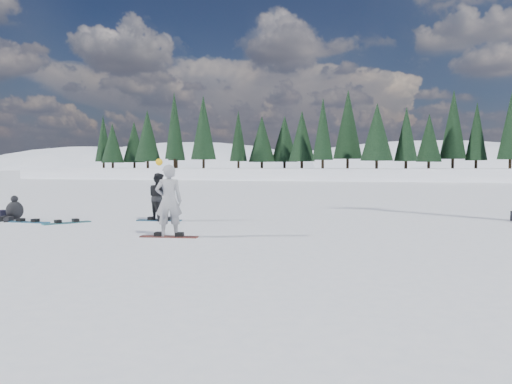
{
  "coord_description": "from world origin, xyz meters",
  "views": [
    {
      "loc": [
        7.87,
        -12.7,
        1.84
      ],
      "look_at": [
        4.05,
        0.89,
        1.1
      ],
      "focal_mm": 35.0,
      "sensor_mm": 36.0,
      "label": 1
    }
  ],
  "objects_px": {
    "snowboarder_man": "(159,197)",
    "snowboard_loose_a": "(67,223)",
    "seated_rider": "(14,211)",
    "snowboard_loose_c": "(28,222)",
    "snowboarder_woman": "(169,201)",
    "gear_bag": "(2,214)"
  },
  "relations": [
    {
      "from": "seated_rider",
      "to": "snowboard_loose_a",
      "type": "distance_m",
      "value": 2.38
    },
    {
      "from": "gear_bag",
      "to": "snowboard_loose_a",
      "type": "height_order",
      "value": "gear_bag"
    },
    {
      "from": "snowboarder_man",
      "to": "snowboard_loose_a",
      "type": "bearing_deg",
      "value": 63.99
    },
    {
      "from": "snowboarder_man",
      "to": "gear_bag",
      "type": "bearing_deg",
      "value": 42.82
    },
    {
      "from": "snowboarder_woman",
      "to": "snowboarder_man",
      "type": "distance_m",
      "value": 4.0
    },
    {
      "from": "gear_bag",
      "to": "snowboard_loose_c",
      "type": "relative_size",
      "value": 0.3
    },
    {
      "from": "seated_rider",
      "to": "snowboard_loose_a",
      "type": "xyz_separation_m",
      "value": [
        2.33,
        -0.32,
        -0.31
      ]
    },
    {
      "from": "seated_rider",
      "to": "snowboard_loose_c",
      "type": "distance_m",
      "value": 1.12
    },
    {
      "from": "snowboarder_woman",
      "to": "snowboarder_man",
      "type": "height_order",
      "value": "snowboarder_woman"
    },
    {
      "from": "seated_rider",
      "to": "snowboard_loose_c",
      "type": "height_order",
      "value": "seated_rider"
    },
    {
      "from": "snowboarder_man",
      "to": "gear_bag",
      "type": "xyz_separation_m",
      "value": [
        -5.55,
        -0.9,
        -0.65
      ]
    },
    {
      "from": "seated_rider",
      "to": "gear_bag",
      "type": "height_order",
      "value": "seated_rider"
    },
    {
      "from": "seated_rider",
      "to": "gear_bag",
      "type": "bearing_deg",
      "value": 142.24
    },
    {
      "from": "snowboarder_woman",
      "to": "gear_bag",
      "type": "bearing_deg",
      "value": -41.91
    },
    {
      "from": "snowboard_loose_c",
      "to": "gear_bag",
      "type": "bearing_deg",
      "value": 156.35
    },
    {
      "from": "snowboard_loose_c",
      "to": "snowboarder_man",
      "type": "bearing_deg",
      "value": 22.45
    },
    {
      "from": "snowboard_loose_c",
      "to": "snowboarder_woman",
      "type": "bearing_deg",
      "value": -17.56
    },
    {
      "from": "snowboarder_man",
      "to": "seated_rider",
      "type": "distance_m",
      "value": 5.01
    },
    {
      "from": "snowboard_loose_c",
      "to": "snowboard_loose_a",
      "type": "distance_m",
      "value": 1.37
    },
    {
      "from": "snowboarder_woman",
      "to": "snowboard_loose_a",
      "type": "xyz_separation_m",
      "value": [
        -4.53,
        1.98,
        -0.93
      ]
    },
    {
      "from": "snowboarder_man",
      "to": "snowboard_loose_a",
      "type": "xyz_separation_m",
      "value": [
        -2.51,
        -1.47,
        -0.79
      ]
    },
    {
      "from": "snowboard_loose_c",
      "to": "snowboard_loose_a",
      "type": "relative_size",
      "value": 1.0
    }
  ]
}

